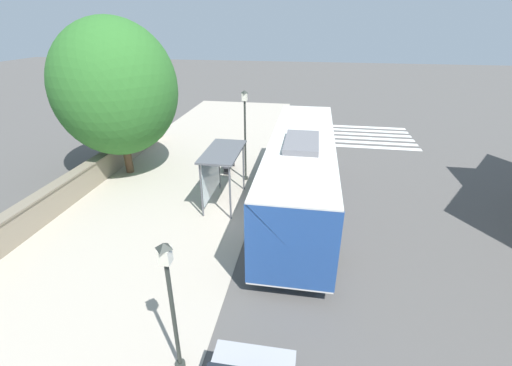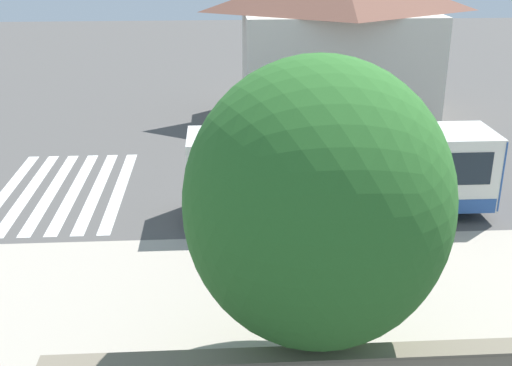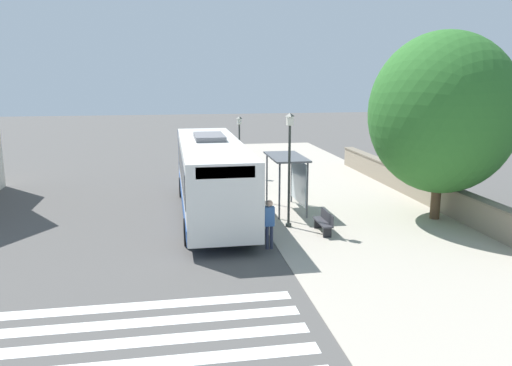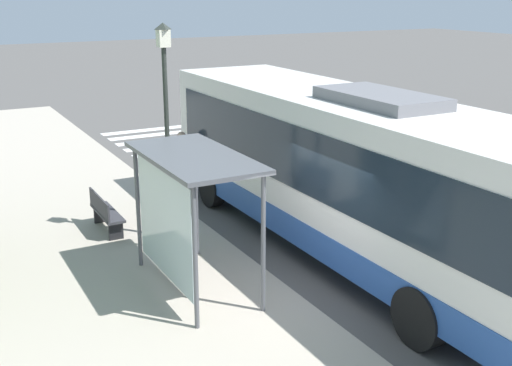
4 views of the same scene
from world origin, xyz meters
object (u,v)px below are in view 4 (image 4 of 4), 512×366
at_px(bus, 349,169).
at_px(pedestrian, 182,159).
at_px(bus_shelter, 187,181).
at_px(street_lamp_near, 166,116).
at_px(bench, 105,212).

bearing_deg(bus, pedestrian, 108.00).
bearing_deg(bus_shelter, street_lamp_near, 76.18).
xyz_separation_m(bus_shelter, street_lamp_near, (0.64, 2.59, 0.67)).
relative_size(bench, street_lamp_near, 0.33).
height_order(pedestrian, bench, pedestrian).
height_order(bench, street_lamp_near, street_lamp_near).
bearing_deg(bus_shelter, bench, 98.73).
xyz_separation_m(pedestrian, bench, (-2.49, -1.44, -0.60)).
height_order(bus_shelter, bench, bus_shelter).
distance_m(bus, bus_shelter, 3.57).
height_order(bus, pedestrian, bus).
xyz_separation_m(bus, pedestrian, (-1.63, 5.01, -0.75)).
xyz_separation_m(bench, street_lamp_near, (1.19, -1.02, 2.29)).
distance_m(pedestrian, bench, 2.94).
height_order(bus_shelter, pedestrian, bus_shelter).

